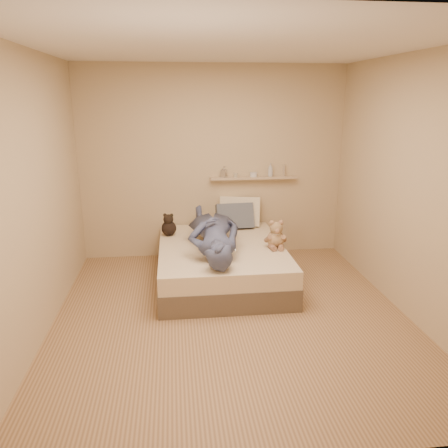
{
  "coord_description": "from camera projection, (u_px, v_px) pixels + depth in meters",
  "views": [
    {
      "loc": [
        -0.55,
        -4.02,
        2.17
      ],
      "look_at": [
        0.0,
        0.65,
        0.8
      ],
      "focal_mm": 35.0,
      "sensor_mm": 36.0,
      "label": 1
    }
  ],
  "objects": [
    {
      "name": "wall_shelf",
      "position": [
        254.0,
        178.0,
        6.01
      ],
      "size": [
        1.2,
        0.12,
        0.03
      ],
      "primitive_type": "cube",
      "color": "tan",
      "rests_on": "wall_back"
    },
    {
      "name": "room",
      "position": [
        232.0,
        193.0,
        4.14
      ],
      "size": [
        3.8,
        3.8,
        3.8
      ],
      "color": "#A27D53",
      "rests_on": "ground"
    },
    {
      "name": "pillow_cream",
      "position": [
        240.0,
        211.0,
        6.04
      ],
      "size": [
        0.59,
        0.35,
        0.42
      ],
      "primitive_type": "cube",
      "rotation": [
        -0.21,
        0.0,
        -0.22
      ],
      "color": "#F4E4C1",
      "rests_on": "bed"
    },
    {
      "name": "game_console",
      "position": [
        228.0,
        249.0,
        4.71
      ],
      "size": [
        0.17,
        0.09,
        0.06
      ],
      "color": "#BBBDC2",
      "rests_on": "bed"
    },
    {
      "name": "pillow_grey",
      "position": [
        235.0,
        216.0,
        5.91
      ],
      "size": [
        0.52,
        0.28,
        0.37
      ],
      "primitive_type": "cube",
      "rotation": [
        -0.35,
        0.0,
        0.07
      ],
      "color": "#575C6A",
      "rests_on": "bed"
    },
    {
      "name": "dark_plush",
      "position": [
        169.0,
        226.0,
        5.61
      ],
      "size": [
        0.19,
        0.19,
        0.3
      ],
      "color": "black",
      "rests_on": "bed"
    },
    {
      "name": "teddy_bear",
      "position": [
        276.0,
        236.0,
        5.15
      ],
      "size": [
        0.28,
        0.27,
        0.34
      ],
      "color": "tan",
      "rests_on": "bed"
    },
    {
      "name": "bed",
      "position": [
        221.0,
        263.0,
        5.33
      ],
      "size": [
        1.5,
        1.9,
        0.45
      ],
      "color": "brown",
      "rests_on": "floor"
    },
    {
      "name": "shelf_bottles",
      "position": [
        252.0,
        172.0,
        5.99
      ],
      "size": [
        0.91,
        0.1,
        0.18
      ],
      "color": "silver",
      "rests_on": "wall_shelf"
    },
    {
      "name": "person",
      "position": [
        213.0,
        232.0,
        5.12
      ],
      "size": [
        0.66,
        1.7,
        0.4
      ],
      "primitive_type": "imported",
      "rotation": [
        0.0,
        0.0,
        3.11
      ],
      "color": "#424768",
      "rests_on": "bed"
    }
  ]
}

